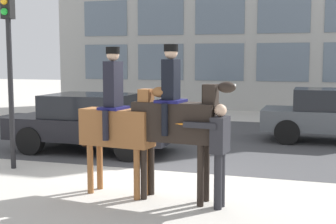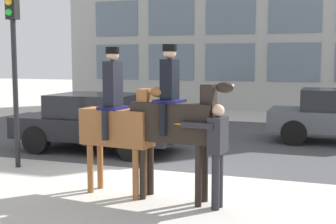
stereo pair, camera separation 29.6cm
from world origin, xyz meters
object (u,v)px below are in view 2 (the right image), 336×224
(mounted_horse_companion, at_px, (175,119))
(pedestrian_bystander, at_px, (217,147))
(mounted_horse_lead, at_px, (118,122))
(street_car_near_lane, at_px, (99,121))
(traffic_light, at_px, (13,47))

(mounted_horse_companion, distance_m, pedestrian_bystander, 0.88)
(mounted_horse_lead, relative_size, street_car_near_lane, 0.61)
(mounted_horse_lead, bearing_deg, street_car_near_lane, 129.65)
(mounted_horse_lead, distance_m, mounted_horse_companion, 1.08)
(mounted_horse_lead, xyz_separation_m, traffic_light, (-3.02, 1.13, 1.36))
(mounted_horse_lead, xyz_separation_m, mounted_horse_companion, (1.07, -0.05, 0.10))
(mounted_horse_companion, height_order, traffic_light, traffic_light)
(pedestrian_bystander, height_order, traffic_light, traffic_light)
(street_car_near_lane, bearing_deg, traffic_light, -109.21)
(pedestrian_bystander, relative_size, traffic_light, 0.43)
(mounted_horse_lead, distance_m, pedestrian_bystander, 1.87)
(mounted_horse_lead, bearing_deg, traffic_light, 166.51)
(mounted_horse_companion, distance_m, street_car_near_lane, 4.84)
(traffic_light, bearing_deg, mounted_horse_companion, -16.12)
(pedestrian_bystander, xyz_separation_m, traffic_light, (-4.85, 1.37, 1.66))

